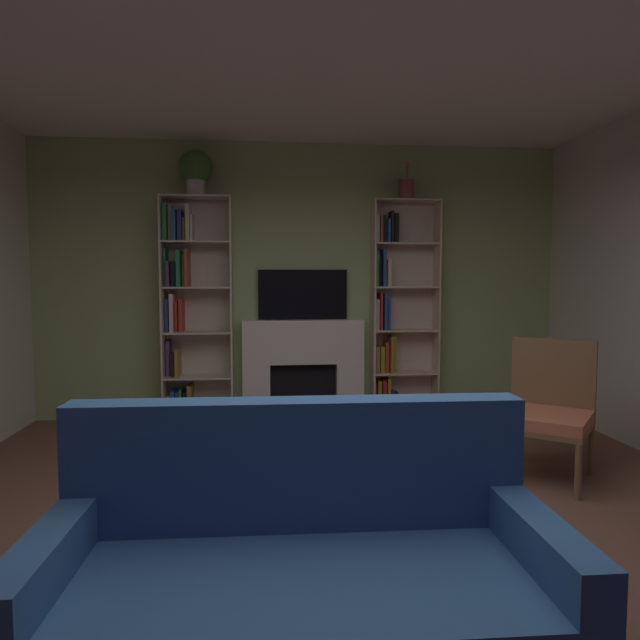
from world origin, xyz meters
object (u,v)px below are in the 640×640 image
at_px(potted_plant, 196,170).
at_px(couch, 301,596).
at_px(bookshelf_left, 189,308).
at_px(bookshelf_right, 396,313).
at_px(tv, 303,294).
at_px(armchair, 547,408).
at_px(fireplace, 303,367).
at_px(vase_with_flowers, 406,189).

xyz_separation_m(potted_plant, couch, (0.80, -3.87, -2.26)).
xyz_separation_m(bookshelf_left, bookshelf_right, (2.17, 0.02, -0.07)).
bearing_deg(tv, armchair, -50.99).
relative_size(fireplace, couch, 0.74).
bearing_deg(fireplace, couch, -94.20).
bearing_deg(couch, fireplace, 85.80).
relative_size(tv, potted_plant, 2.03).
bearing_deg(fireplace, bookshelf_left, -179.24).
relative_size(bookshelf_right, vase_with_flowers, 5.81).
relative_size(potted_plant, couch, 0.25).
height_order(potted_plant, armchair, potted_plant).
bearing_deg(armchair, potted_plant, 144.87).
bearing_deg(potted_plant, vase_with_flowers, -0.00).
height_order(bookshelf_left, bookshelf_right, same).
relative_size(potted_plant, armchair, 0.46).
relative_size(tv, bookshelf_left, 0.41).
xyz_separation_m(potted_plant, vase_with_flowers, (2.17, -0.00, -0.15)).
height_order(bookshelf_right, couch, bookshelf_right).
relative_size(bookshelf_right, armchair, 2.29).
xyz_separation_m(tv, potted_plant, (-1.09, -0.12, 1.26)).
relative_size(couch, armchair, 1.85).
distance_m(bookshelf_left, armchair, 3.52).
bearing_deg(couch, armchair, 44.78).
height_order(tv, couch, tv).
distance_m(fireplace, tv, 0.77).
height_order(vase_with_flowers, couch, vase_with_flowers).
relative_size(tv, bookshelf_right, 0.41).
height_order(bookshelf_left, couch, bookshelf_left).
height_order(couch, armchair, armchair).
xyz_separation_m(vase_with_flowers, armchair, (0.58, -1.93, -1.90)).
xyz_separation_m(fireplace, bookshelf_left, (-1.18, -0.02, 0.63)).
bearing_deg(potted_plant, bookshelf_right, 1.56).
bearing_deg(potted_plant, armchair, -35.13).
xyz_separation_m(fireplace, armchair, (1.66, -1.98, -0.03)).
height_order(bookshelf_right, vase_with_flowers, vase_with_flowers).
xyz_separation_m(tv, armchair, (1.66, -2.05, -0.79)).
bearing_deg(fireplace, armchair, -50.01).
height_order(tv, armchair, tv).
distance_m(bookshelf_right, armchair, 2.18).
xyz_separation_m(fireplace, couch, (-0.29, -3.92, -0.23)).
bearing_deg(fireplace, potted_plant, -177.38).
relative_size(bookshelf_left, bookshelf_right, 1.00).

